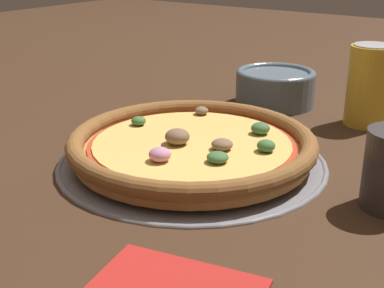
# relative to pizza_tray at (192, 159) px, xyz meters

# --- Properties ---
(ground_plane) EXTENTS (3.00, 3.00, 0.00)m
(ground_plane) POSITION_rel_pizza_tray_xyz_m (0.00, 0.00, -0.00)
(ground_plane) COLOR #3D2616
(pizza_tray) EXTENTS (0.35, 0.35, 0.01)m
(pizza_tray) POSITION_rel_pizza_tray_xyz_m (0.00, 0.00, 0.00)
(pizza_tray) COLOR gray
(pizza_tray) RESTS_ON ground_plane
(pizza) EXTENTS (0.32, 0.32, 0.04)m
(pizza) POSITION_rel_pizza_tray_xyz_m (-0.00, -0.00, 0.02)
(pizza) COLOR #BC7F42
(pizza) RESTS_ON pizza_tray
(bowl_near) EXTENTS (0.14, 0.14, 0.06)m
(bowl_near) POSITION_rel_pizza_tray_xyz_m (0.03, -0.29, 0.03)
(bowl_near) COLOR slate
(bowl_near) RESTS_ON ground_plane
(beverage_can) EXTENTS (0.07, 0.07, 0.12)m
(beverage_can) POSITION_rel_pizza_tray_xyz_m (-0.13, -0.28, 0.06)
(beverage_can) COLOR gold
(beverage_can) RESTS_ON ground_plane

